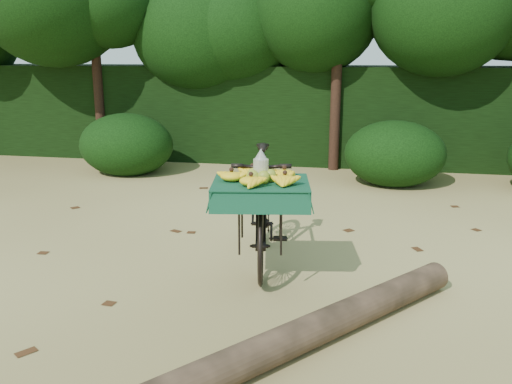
# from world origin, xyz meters

# --- Properties ---
(ground) EXTENTS (80.00, 80.00, 0.00)m
(ground) POSITION_xyz_m (0.00, 0.00, 0.00)
(ground) COLOR #CFBB6E
(ground) RESTS_ON ground
(vendor_bicycle) EXTENTS (0.98, 1.98, 1.16)m
(vendor_bicycle) POSITION_xyz_m (0.05, 0.68, 0.59)
(vendor_bicycle) COLOR black
(vendor_bicycle) RESTS_ON ground
(fallen_log) EXTENTS (2.28, 2.70, 0.24)m
(fallen_log) POSITION_xyz_m (0.64, -0.91, 0.12)
(fallen_log) COLOR brown
(fallen_log) RESTS_ON ground
(hedge_backdrop) EXTENTS (26.00, 1.80, 1.80)m
(hedge_backdrop) POSITION_xyz_m (0.00, 6.30, 0.90)
(hedge_backdrop) COLOR black
(hedge_backdrop) RESTS_ON ground
(tree_row) EXTENTS (14.50, 2.00, 4.00)m
(tree_row) POSITION_xyz_m (-0.65, 5.50, 2.00)
(tree_row) COLOR black
(tree_row) RESTS_ON ground
(bush_clumps) EXTENTS (8.80, 1.70, 0.90)m
(bush_clumps) POSITION_xyz_m (0.50, 4.30, 0.45)
(bush_clumps) COLOR black
(bush_clumps) RESTS_ON ground
(leaf_litter) EXTENTS (7.00, 7.30, 0.01)m
(leaf_litter) POSITION_xyz_m (0.00, 0.65, 0.01)
(leaf_litter) COLOR #442612
(leaf_litter) RESTS_ON ground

